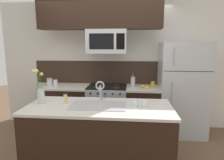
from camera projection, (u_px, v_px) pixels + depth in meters
ground_plane at (101, 153)px, 3.23m from camera, size 10.00×10.00×0.00m
rear_partition at (123, 65)px, 4.22m from camera, size 5.20×0.10×2.60m
splash_band at (109, 72)px, 4.22m from camera, size 3.17×0.01×0.48m
back_counter_left at (67, 107)px, 4.10m from camera, size 0.92×0.65×0.91m
back_counter_right at (142, 110)px, 3.96m from camera, size 0.66×0.65×0.91m
stove_range at (107, 108)px, 4.03m from camera, size 0.76×0.64×0.93m
microwave at (107, 42)px, 3.77m from camera, size 0.74×0.40×0.44m
upper_cabinet_band at (99, 13)px, 3.66m from camera, size 2.28×0.34×0.60m
refrigerator at (182, 89)px, 3.84m from camera, size 0.87×0.74×1.78m
storage_jar_tall at (50, 82)px, 4.04m from camera, size 0.11×0.11×0.15m
storage_jar_medium at (55, 82)px, 4.05m from camera, size 0.09×0.09×0.14m
banana_bunch at (145, 87)px, 3.82m from camera, size 0.19×0.16×0.08m
french_press at (133, 82)px, 3.94m from camera, size 0.09×0.09×0.27m
coffee_tin at (153, 84)px, 3.91m from camera, size 0.08×0.08×0.11m
island_counter at (99, 137)px, 2.80m from camera, size 1.99×0.86×0.91m
kitchen_sink at (98, 111)px, 2.73m from camera, size 0.76×0.44×0.16m
sink_faucet at (100, 88)px, 2.90m from camera, size 0.14×0.14×0.31m
dish_soap_bottle at (65, 99)px, 2.82m from camera, size 0.06×0.05×0.16m
drinking_glass at (135, 103)px, 2.69m from camera, size 0.07×0.07×0.10m
spare_glass at (145, 103)px, 2.67m from camera, size 0.07×0.07×0.10m
flower_vase at (41, 94)px, 2.83m from camera, size 0.16×0.15×0.49m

